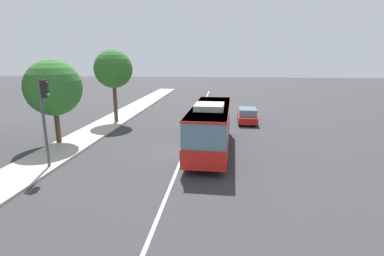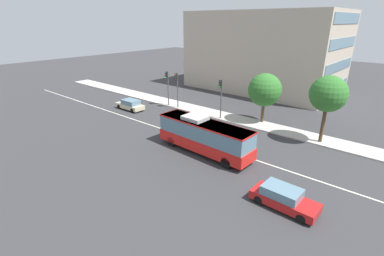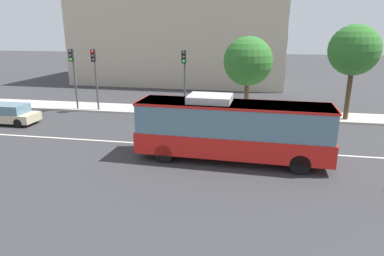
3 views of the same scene
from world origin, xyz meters
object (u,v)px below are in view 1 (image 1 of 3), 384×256
Objects in this scene: transit_bus at (211,125)px; sedan_red at (247,115)px; traffic_light_mid_block at (45,108)px; street_tree_kerbside_centre at (113,69)px; street_tree_kerbside_left at (53,88)px.

transit_bus is 9.99m from sedan_red.
traffic_light_mid_block reaches higher than sedan_red.
transit_bus reaches higher than sedan_red.
traffic_light_mid_block is at bearing -177.37° from street_tree_kerbside_centre.
transit_bus is 11.59m from street_tree_kerbside_left.
transit_bus is at bearing 27.77° from traffic_light_mid_block.
traffic_light_mid_block is 0.73× the size of street_tree_kerbside_centre.
street_tree_kerbside_left is at bearing 167.24° from street_tree_kerbside_centre.
street_tree_kerbside_centre reaches higher than sedan_red.
transit_bus is at bearing 162.33° from sedan_red.
traffic_light_mid_block is at bearing 139.74° from sedan_red.
sedan_red is 13.75m from street_tree_kerbside_centre.
traffic_light_mid_block is (-4.39, 9.06, 1.75)m from transit_bus.
sedan_red is 18.71m from traffic_light_mid_block.
street_tree_kerbside_left reaches higher than traffic_light_mid_block.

